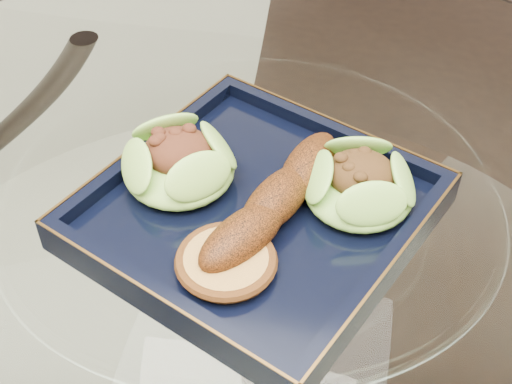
# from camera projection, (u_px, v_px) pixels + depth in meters

# --- Properties ---
(dining_table) EXTENTS (1.13, 1.13, 0.77)m
(dining_table) POSITION_uv_depth(u_px,v_px,m) (251.00, 341.00, 0.75)
(dining_table) COLOR white
(dining_table) RESTS_ON ground
(dining_chair) EXTENTS (0.48, 0.48, 0.99)m
(dining_chair) POSITION_uv_depth(u_px,v_px,m) (399.00, 118.00, 1.10)
(dining_chair) COLOR black
(dining_chair) RESTS_ON ground
(navy_plate) EXTENTS (0.35, 0.35, 0.02)m
(navy_plate) POSITION_uv_depth(u_px,v_px,m) (256.00, 216.00, 0.64)
(navy_plate) COLOR black
(navy_plate) RESTS_ON dining_table
(lettuce_wrap_left) EXTENTS (0.12, 0.12, 0.04)m
(lettuce_wrap_left) POSITION_uv_depth(u_px,v_px,m) (179.00, 165.00, 0.65)
(lettuce_wrap_left) COLOR #6FA12E
(lettuce_wrap_left) RESTS_ON navy_plate
(lettuce_wrap_right) EXTENTS (0.11, 0.11, 0.04)m
(lettuce_wrap_right) POSITION_uv_depth(u_px,v_px,m) (359.00, 187.00, 0.63)
(lettuce_wrap_right) COLOR #63A830
(lettuce_wrap_right) RESTS_ON navy_plate
(roasted_plantain) EXTENTS (0.11, 0.19, 0.04)m
(roasted_plantain) POSITION_uv_depth(u_px,v_px,m) (277.00, 199.00, 0.62)
(roasted_plantain) COLOR #5B2709
(roasted_plantain) RESTS_ON navy_plate
(crumb_patty) EXTENTS (0.08, 0.08, 0.01)m
(crumb_patty) POSITION_uv_depth(u_px,v_px,m) (226.00, 263.00, 0.58)
(crumb_patty) COLOR #C28C40
(crumb_patty) RESTS_ON navy_plate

